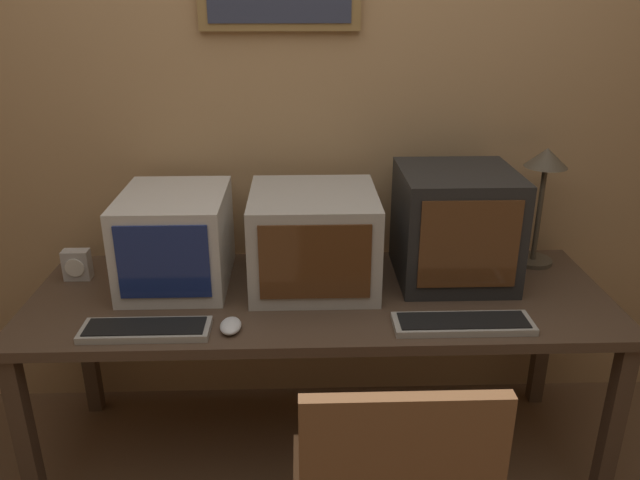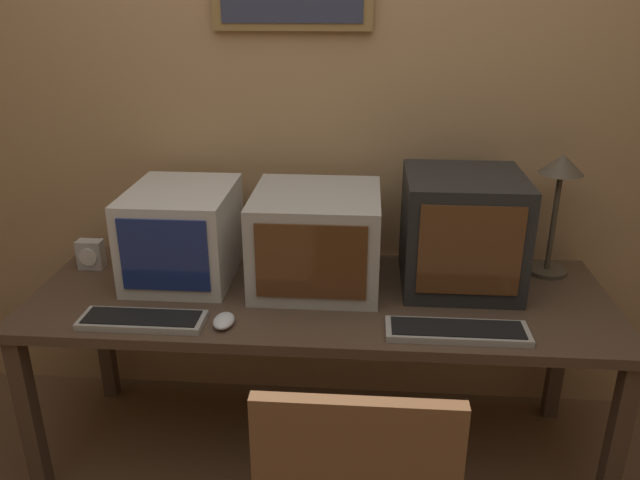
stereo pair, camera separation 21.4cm
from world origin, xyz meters
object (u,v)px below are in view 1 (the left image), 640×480
keyboard_main (146,329)px  keyboard_side (463,323)px  monitor_right (455,225)px  desk_lamp (544,178)px  monitor_left (176,239)px  desk_clock (77,265)px  monitor_center (313,238)px  mouse_near_keyboard (231,326)px

keyboard_main → keyboard_side: 1.01m
monitor_right → keyboard_side: bearing=-97.1°
keyboard_main → desk_lamp: (1.41, 0.50, 0.33)m
monitor_right → keyboard_main: bearing=-159.9°
monitor_left → desk_clock: bearing=175.2°
desk_clock → keyboard_side: bearing=-16.7°
monitor_center → mouse_near_keyboard: monitor_center is taller
monitor_left → keyboard_main: monitor_left is taller
keyboard_main → monitor_left: bearing=84.0°
monitor_right → keyboard_main: (-1.05, -0.39, -0.19)m
monitor_center → desk_clock: bearing=176.5°
keyboard_side → mouse_near_keyboard: (-0.74, 0.00, 0.00)m
monitor_right → mouse_near_keyboard: 0.89m
monitor_center → desk_clock: 0.89m
mouse_near_keyboard → keyboard_side: bearing=-0.2°
desk_clock → monitor_center: bearing=-3.5°
keyboard_side → desk_lamp: desk_lamp is taller
keyboard_side → monitor_center: bearing=143.3°
monitor_left → desk_clock: monitor_left is taller
monitor_right → desk_lamp: desk_lamp is taller
keyboard_main → keyboard_side: (1.01, 0.01, 0.00)m
monitor_center → keyboard_side: monitor_center is taller
monitor_left → desk_lamp: 1.38m
keyboard_side → desk_lamp: bearing=51.0°
monitor_right → keyboard_main: 1.14m
monitor_left → monitor_right: monitor_right is taller
monitor_right → desk_clock: bearing=179.0°
keyboard_side → mouse_near_keyboard: size_ratio=4.23×
keyboard_main → mouse_near_keyboard: mouse_near_keyboard is taller
monitor_right → mouse_near_keyboard: (-0.79, -0.38, -0.19)m
keyboard_side → desk_lamp: 0.72m
monitor_center → desk_clock: monitor_center is taller
monitor_left → desk_clock: 0.40m
monitor_right → desk_lamp: size_ratio=0.91×
monitor_center → keyboard_main: (-0.54, -0.36, -0.16)m
desk_clock → monitor_right: bearing=-1.0°
monitor_left → mouse_near_keyboard: bearing=-58.5°
monitor_center → desk_lamp: 0.90m
keyboard_main → monitor_center: bearing=33.6°
monitor_left → mouse_near_keyboard: size_ratio=4.35×
monitor_center → keyboard_main: 0.66m
monitor_center → keyboard_main: size_ratio=1.14×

